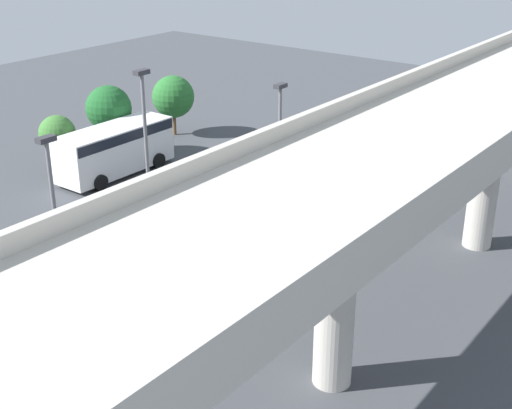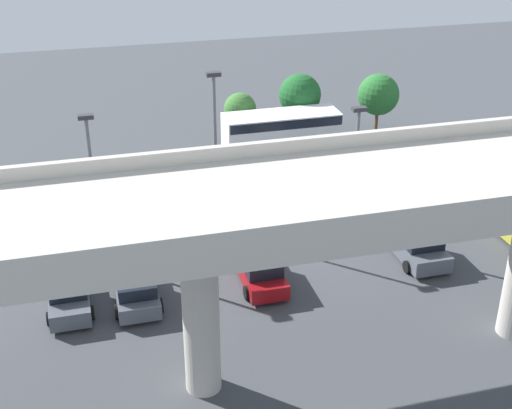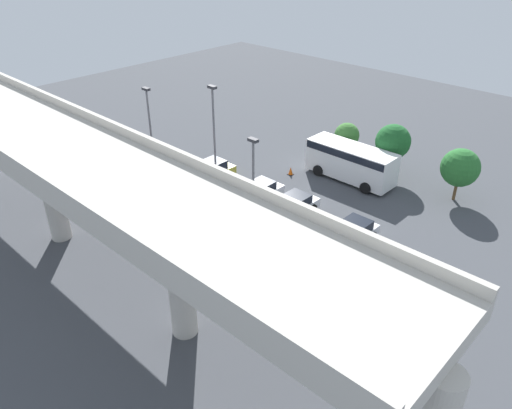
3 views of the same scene
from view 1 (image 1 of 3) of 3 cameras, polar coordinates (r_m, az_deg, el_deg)
ground_plane at (r=35.70m, az=-3.73°, el=-2.17°), size 84.74×84.74×0.00m
highway_overpass at (r=27.60m, az=13.86°, el=4.55°), size 40.88×6.66×8.37m
parked_car_0 at (r=42.04m, az=11.11°, el=2.50°), size 2.15×4.73×1.54m
parked_car_1 at (r=42.37m, az=1.82°, el=3.08°), size 2.11×4.80×1.48m
parked_car_2 at (r=37.05m, az=6.90°, el=-0.01°), size 2.19×4.58×1.66m
parked_car_3 at (r=38.63m, az=-2.90°, el=1.03°), size 2.12×4.68×1.50m
parked_car_4 at (r=36.31m, az=-5.89°, el=-0.55°), size 2.00×4.51×1.57m
parked_car_5 at (r=30.92m, az=-0.54°, el=-4.83°), size 2.01×4.58×1.52m
parked_car_6 at (r=32.86m, az=-12.10°, el=-3.54°), size 2.14×4.68×1.68m
parked_car_7 at (r=27.20m, az=-7.95°, el=-9.37°), size 2.07×4.59×1.48m
parked_car_8 at (r=25.92m, az=-13.18°, el=-11.70°), size 1.99×4.85×1.51m
shuttle_bus at (r=43.35m, az=-11.25°, el=4.57°), size 7.55×2.78×2.94m
lamp_post_near_aisle at (r=35.04m, az=1.90°, el=4.94°), size 0.70×0.35×7.24m
lamp_post_mid_lot at (r=31.72m, az=-8.75°, el=4.14°), size 0.70×0.35×8.71m
lamp_post_by_overpass at (r=27.23m, az=-15.75°, el=-1.03°), size 0.70×0.35×7.62m
tree_front_left at (r=50.15m, az=-6.64°, el=8.56°), size 2.92×2.92×4.20m
tree_front_centre at (r=46.23m, az=-11.71°, el=7.53°), size 2.89×2.89×4.62m
tree_front_right at (r=43.60m, az=-15.61°, el=5.46°), size 2.18×2.18×3.73m
traffic_cone at (r=39.37m, az=-12.87°, el=0.29°), size 0.44×0.44×0.70m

